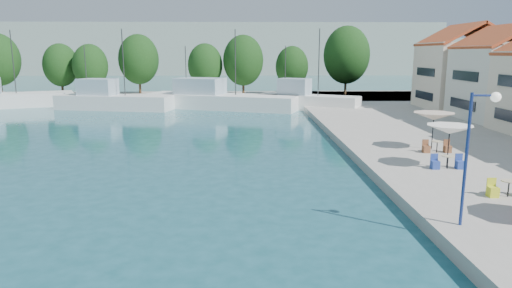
{
  "coord_description": "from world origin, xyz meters",
  "views": [
    {
      "loc": [
        -0.99,
        -1.64,
        7.0
      ],
      "look_at": [
        -0.41,
        26.0,
        1.44
      ],
      "focal_mm": 32.0,
      "sensor_mm": 36.0,
      "label": 1
    }
  ],
  "objects_px": {
    "trawler_03": "(218,100)",
    "umbrella_cream": "(434,116)",
    "umbrella_white": "(450,129)",
    "trawler_02": "(112,101)",
    "trawler_04": "(306,101)",
    "street_lamp": "(478,134)"
  },
  "relations": [
    {
      "from": "umbrella_white",
      "to": "trawler_03",
      "type": "bearing_deg",
      "value": 114.32
    },
    {
      "from": "trawler_02",
      "to": "street_lamp",
      "type": "relative_size",
      "value": 2.96
    },
    {
      "from": "trawler_03",
      "to": "umbrella_cream",
      "type": "bearing_deg",
      "value": -40.48
    },
    {
      "from": "trawler_02",
      "to": "trawler_04",
      "type": "height_order",
      "value": "same"
    },
    {
      "from": "trawler_02",
      "to": "umbrella_white",
      "type": "relative_size",
      "value": 5.78
    },
    {
      "from": "trawler_02",
      "to": "trawler_04",
      "type": "distance_m",
      "value": 24.2
    },
    {
      "from": "trawler_04",
      "to": "umbrella_white",
      "type": "bearing_deg",
      "value": -55.49
    },
    {
      "from": "trawler_03",
      "to": "umbrella_cream",
      "type": "distance_m",
      "value": 32.4
    },
    {
      "from": "trawler_04",
      "to": "umbrella_white",
      "type": "distance_m",
      "value": 32.21
    },
    {
      "from": "trawler_04",
      "to": "street_lamp",
      "type": "relative_size",
      "value": 2.51
    },
    {
      "from": "umbrella_white",
      "to": "trawler_04",
      "type": "bearing_deg",
      "value": 96.97
    },
    {
      "from": "trawler_03",
      "to": "umbrella_cream",
      "type": "relative_size",
      "value": 7.29
    },
    {
      "from": "trawler_02",
      "to": "street_lamp",
      "type": "bearing_deg",
      "value": -47.25
    },
    {
      "from": "umbrella_cream",
      "to": "trawler_02",
      "type": "bearing_deg",
      "value": 137.02
    },
    {
      "from": "trawler_04",
      "to": "umbrella_cream",
      "type": "height_order",
      "value": "trawler_04"
    },
    {
      "from": "umbrella_cream",
      "to": "trawler_03",
      "type": "bearing_deg",
      "value": 119.89
    },
    {
      "from": "umbrella_white",
      "to": "umbrella_cream",
      "type": "distance_m",
      "value": 5.18
    },
    {
      "from": "trawler_03",
      "to": "umbrella_white",
      "type": "relative_size",
      "value": 7.77
    },
    {
      "from": "umbrella_white",
      "to": "trawler_02",
      "type": "bearing_deg",
      "value": 131.01
    },
    {
      "from": "trawler_04",
      "to": "street_lamp",
      "type": "distance_m",
      "value": 40.74
    },
    {
      "from": "trawler_03",
      "to": "street_lamp",
      "type": "distance_m",
      "value": 43.59
    },
    {
      "from": "trawler_02",
      "to": "trawler_03",
      "type": "height_order",
      "value": "same"
    }
  ]
}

